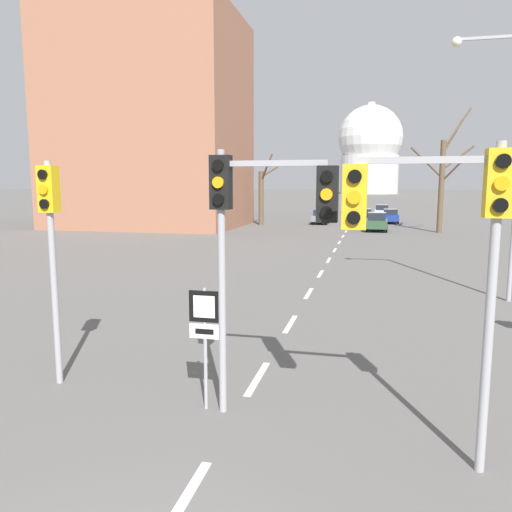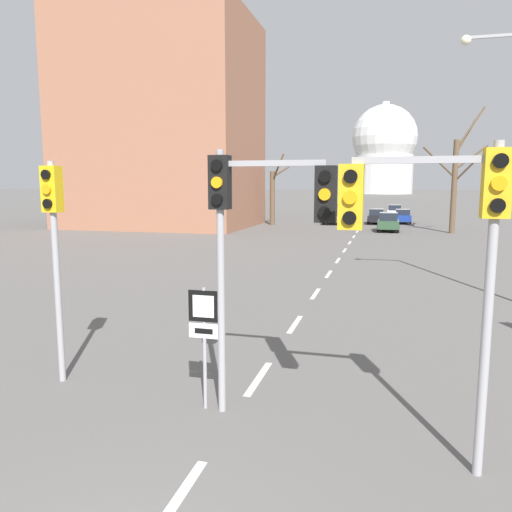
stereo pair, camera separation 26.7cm
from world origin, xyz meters
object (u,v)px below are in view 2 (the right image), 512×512
(route_sign_post, at_px, (204,327))
(sedan_near_right, at_px, (332,217))
(traffic_signal_near_right, at_px, (441,226))
(sedan_near_left, at_px, (339,209))
(sedan_mid_centre, at_px, (395,211))
(traffic_signal_near_left, at_px, (54,230))
(traffic_signal_centre_tall, at_px, (256,217))
(sedan_far_right, at_px, (388,222))
(sedan_distant_centre, at_px, (376,216))
(sedan_far_left, at_px, (403,216))

(route_sign_post, relative_size, sedan_near_right, 0.63)
(traffic_signal_near_right, bearing_deg, sedan_near_left, 96.61)
(sedan_near_right, distance_m, sedan_mid_centre, 16.11)
(sedan_near_right, bearing_deg, traffic_signal_near_left, -91.25)
(traffic_signal_centre_tall, bearing_deg, sedan_far_right, 86.54)
(sedan_far_right, bearing_deg, sedan_distant_centre, 98.11)
(traffic_signal_centre_tall, relative_size, sedan_far_right, 1.29)
(route_sign_post, relative_size, sedan_mid_centre, 0.62)
(traffic_signal_near_right, height_order, sedan_distant_centre, traffic_signal_near_right)
(route_sign_post, distance_m, sedan_near_right, 45.81)
(traffic_signal_near_left, height_order, sedan_far_right, traffic_signal_near_left)
(sedan_far_left, bearing_deg, sedan_distant_centre, -157.92)
(traffic_signal_near_left, bearing_deg, route_sign_post, -7.79)
(traffic_signal_near_right, distance_m, sedan_far_right, 39.69)
(traffic_signal_near_left, distance_m, sedan_distant_centre, 47.40)
(traffic_signal_near_left, height_order, sedan_far_left, traffic_signal_near_left)
(sedan_mid_centre, relative_size, sedan_far_left, 0.94)
(sedan_mid_centre, xyz_separation_m, sedan_distant_centre, (-2.06, -12.92, 0.04))
(traffic_signal_centre_tall, height_order, traffic_signal_near_right, traffic_signal_centre_tall)
(sedan_far_left, height_order, sedan_far_right, sedan_far_right)
(sedan_mid_centre, height_order, sedan_far_right, sedan_far_right)
(sedan_mid_centre, bearing_deg, sedan_near_right, -114.50)
(traffic_signal_centre_tall, xyz_separation_m, sedan_distant_centre, (1.05, 47.50, -2.89))
(sedan_far_left, bearing_deg, traffic_signal_near_right, -90.97)
(sedan_far_right, bearing_deg, sedan_far_left, 81.42)
(route_sign_post, bearing_deg, sedan_mid_centre, 86.09)
(sedan_near_left, bearing_deg, sedan_far_left, -62.52)
(sedan_near_right, xyz_separation_m, sedan_mid_centre, (6.68, 14.66, -0.01))
(sedan_far_right, bearing_deg, traffic_signal_near_left, -100.26)
(sedan_near_left, relative_size, sedan_near_right, 1.08)
(traffic_signal_near_right, relative_size, sedan_far_left, 1.20)
(route_sign_post, relative_size, sedan_near_left, 0.58)
(traffic_signal_near_left, height_order, sedan_near_left, traffic_signal_near_left)
(sedan_mid_centre, bearing_deg, traffic_signal_near_right, -90.10)
(sedan_mid_centre, bearing_deg, sedan_near_left, 149.67)
(traffic_signal_centre_tall, xyz_separation_m, traffic_signal_near_right, (3.01, -1.04, -0.01))
(traffic_signal_near_right, bearing_deg, sedan_near_right, 98.00)
(sedan_far_left, distance_m, sedan_distant_centre, 3.02)
(traffic_signal_near_left, distance_m, route_sign_post, 3.96)
(traffic_signal_near_right, distance_m, sedan_mid_centre, 61.52)
(route_sign_post, bearing_deg, sedan_distant_centre, 87.50)
(sedan_near_right, height_order, sedan_mid_centre, sedan_mid_centre)
(traffic_signal_near_left, distance_m, sedan_far_left, 48.93)
(traffic_signal_centre_tall, xyz_separation_m, traffic_signal_near_left, (-4.55, 0.50, -0.39))
(traffic_signal_centre_tall, xyz_separation_m, sedan_near_left, (-4.63, 64.95, -2.96))
(traffic_signal_near_left, distance_m, sedan_far_right, 38.74)
(route_sign_post, height_order, sedan_distant_centre, route_sign_post)
(sedan_far_right, bearing_deg, sedan_near_left, 104.78)
(traffic_signal_centre_tall, height_order, sedan_far_right, traffic_signal_centre_tall)
(sedan_far_right, distance_m, sedan_distant_centre, 9.04)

